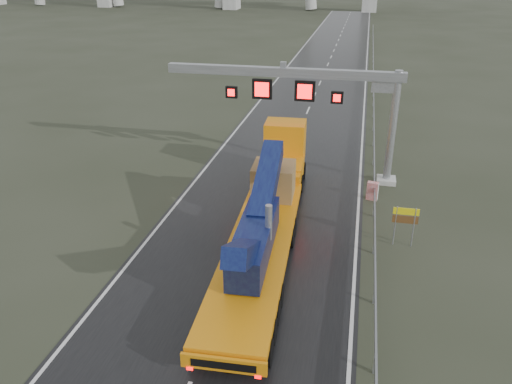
% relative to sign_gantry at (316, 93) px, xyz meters
% --- Properties ---
extents(ground, '(400.00, 400.00, 0.00)m').
position_rel_sign_gantry_xyz_m(ground, '(-2.10, -17.99, -5.61)').
color(ground, '#2C3022').
rests_on(ground, ground).
extents(road, '(11.00, 200.00, 0.02)m').
position_rel_sign_gantry_xyz_m(road, '(-2.10, 22.01, -5.60)').
color(road, black).
rests_on(road, ground).
extents(guardrail, '(0.20, 140.00, 1.40)m').
position_rel_sign_gantry_xyz_m(guardrail, '(4.00, 12.01, -4.91)').
color(guardrail, slate).
rests_on(guardrail, ground).
extents(sign_gantry, '(14.90, 1.20, 7.42)m').
position_rel_sign_gantry_xyz_m(sign_gantry, '(0.00, 0.00, 0.00)').
color(sign_gantry, '#AAAAA6').
rests_on(sign_gantry, ground).
extents(heavy_haul_truck, '(3.70, 19.44, 4.54)m').
position_rel_sign_gantry_xyz_m(heavy_haul_truck, '(-1.49, -7.28, -3.85)').
color(heavy_haul_truck, orange).
rests_on(heavy_haul_truck, ground).
extents(exit_sign_pair, '(1.24, 0.07, 2.13)m').
position_rel_sign_gantry_xyz_m(exit_sign_pair, '(5.38, -7.91, -4.12)').
color(exit_sign_pair, gray).
rests_on(exit_sign_pair, ground).
extents(striped_barrier, '(0.71, 0.47, 1.11)m').
position_rel_sign_gantry_xyz_m(striped_barrier, '(3.90, -2.77, -5.06)').
color(striped_barrier, red).
rests_on(striped_barrier, ground).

